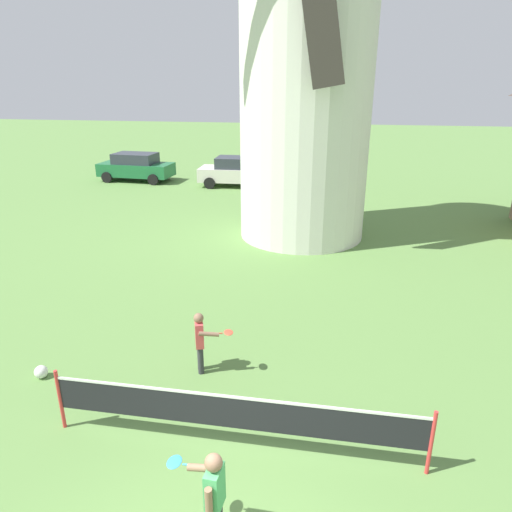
{
  "coord_description": "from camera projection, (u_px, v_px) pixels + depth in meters",
  "views": [
    {
      "loc": [
        1.15,
        -4.0,
        5.43
      ],
      "look_at": [
        -0.17,
        3.68,
        2.49
      ],
      "focal_mm": 32.92,
      "sensor_mm": 36.0,
      "label": 1
    }
  ],
  "objects": [
    {
      "name": "player_far",
      "position": [
        201.0,
        339.0,
        9.07
      ],
      "size": [
        0.81,
        0.41,
        1.28
      ],
      "color": "#333338",
      "rests_on": "ground_plane"
    },
    {
      "name": "parked_car_green",
      "position": [
        136.0,
        167.0,
        26.54
      ],
      "size": [
        4.21,
        2.07,
        1.56
      ],
      "color": "#1E6638",
      "rests_on": "ground_plane"
    },
    {
      "name": "player_near",
      "position": [
        213.0,
        496.0,
        5.56
      ],
      "size": [
        0.77,
        0.6,
        1.42
      ],
      "color": "#333338",
      "rests_on": "ground_plane"
    },
    {
      "name": "windmill",
      "position": [
        308.0,
        33.0,
        15.1
      ],
      "size": [
        9.63,
        5.18,
        14.79
      ],
      "color": "silver",
      "rests_on": "ground_plane"
    },
    {
      "name": "parked_car_cream",
      "position": [
        239.0,
        171.0,
        25.2
      ],
      "size": [
        4.28,
        1.99,
        1.56
      ],
      "color": "silver",
      "rests_on": "ground_plane"
    },
    {
      "name": "stray_ball",
      "position": [
        41.0,
        372.0,
        9.07
      ],
      "size": [
        0.25,
        0.25,
        0.25
      ],
      "primitive_type": "sphere",
      "color": "silver",
      "rests_on": "ground_plane"
    },
    {
      "name": "tennis_net",
      "position": [
        234.0,
        413.0,
        7.12
      ],
      "size": [
        5.85,
        0.06,
        1.1
      ],
      "color": "red",
      "rests_on": "ground_plane"
    }
  ]
}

